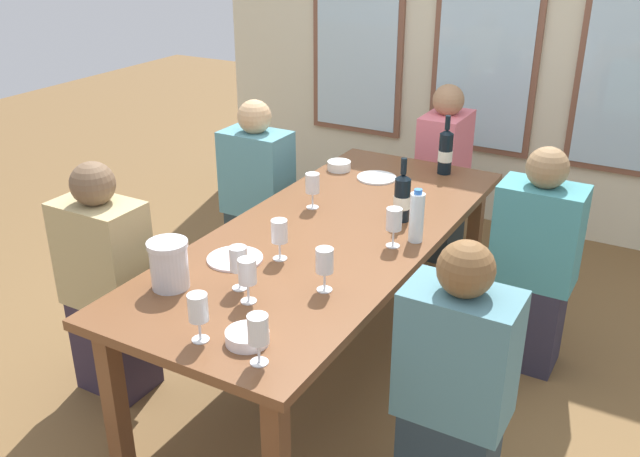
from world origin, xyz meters
name	(u,v)px	position (x,y,z in m)	size (l,w,h in m)	color
ground_plane	(329,368)	(0.00, 0.00, 0.00)	(12.00, 12.00, 0.00)	brown
back_wall_with_windows	(491,11)	(0.00, 2.18, 1.45)	(4.12, 0.10, 2.90)	beige
dining_table	(330,246)	(0.00, 0.00, 0.67)	(0.92, 2.24, 0.74)	brown
white_plate_0	(377,178)	(-0.11, 0.72, 0.74)	(0.21, 0.21, 0.01)	white
white_plate_1	(235,259)	(-0.21, -0.44, 0.74)	(0.23, 0.23, 0.01)	white
metal_pitcher	(169,264)	(-0.28, -0.74, 0.84)	(0.16, 0.16, 0.19)	silver
wine_bottle_0	(445,152)	(0.18, 0.97, 0.86)	(0.08, 0.08, 0.32)	black
wine_bottle_1	(402,197)	(0.23, 0.27, 0.85)	(0.08, 0.08, 0.30)	black
tasting_bowl_0	(247,337)	(0.19, -0.91, 0.76)	(0.15, 0.15, 0.04)	white
tasting_bowl_1	(339,166)	(-0.35, 0.74, 0.76)	(0.13, 0.13, 0.05)	white
water_bottle	(417,217)	(0.37, 0.10, 0.85)	(0.06, 0.06, 0.24)	white
wine_glass_0	(247,273)	(0.04, -0.69, 0.86)	(0.07, 0.07, 0.17)	white
wine_glass_1	(279,233)	(-0.05, -0.34, 0.86)	(0.07, 0.07, 0.17)	white
wine_glass_2	(325,263)	(0.24, -0.48, 0.86)	(0.07, 0.07, 0.17)	white
wine_glass_3	(238,260)	(-0.05, -0.62, 0.86)	(0.07, 0.07, 0.17)	white
wine_glass_4	(198,309)	(0.04, -0.98, 0.86)	(0.07, 0.07, 0.17)	white
wine_glass_5	(312,185)	(-0.21, 0.20, 0.86)	(0.07, 0.07, 0.17)	white
wine_glass_6	(258,331)	(0.29, -0.99, 0.86)	(0.07, 0.07, 0.17)	white
wine_glass_7	(394,220)	(0.31, 0.00, 0.86)	(0.07, 0.07, 0.17)	white
seated_person_0	(258,199)	(-0.80, 0.59, 0.53)	(0.38, 0.24, 1.11)	#25353B
seated_person_1	(534,266)	(0.80, 0.54, 0.53)	(0.38, 0.24, 1.11)	#2D2A3A
seated_person_2	(107,287)	(-0.80, -0.60, 0.53)	(0.38, 0.24, 1.11)	#322839
seated_person_3	(454,394)	(0.80, -0.56, 0.53)	(0.38, 0.24, 1.11)	#283944
seated_person_4	(443,177)	(0.00, 1.47, 0.53)	(0.24, 0.38, 1.11)	#263032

